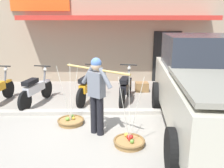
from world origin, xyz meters
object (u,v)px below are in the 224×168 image
fruit_basket_right_side (71,121)px  motorcycle_third_in_row (88,87)px  fruit_basket_left_side (129,141)px  wooden_crate (142,87)px  motorcycle_second_in_row (36,90)px  parked_truck (209,87)px  motorcycle_end_of_row (126,88)px  fruit_vendor (97,91)px

fruit_basket_right_side → motorcycle_third_in_row: bearing=79.2°
fruit_basket_left_side → wooden_crate: size_ratio=3.30×
motorcycle_second_in_row → wooden_crate: size_ratio=4.05×
motorcycle_second_in_row → parked_truck: bearing=-23.1°
wooden_crate → parked_truck: bearing=-72.3°
fruit_basket_left_side → motorcycle_end_of_row: size_ratio=0.81×
fruit_basket_left_side → motorcycle_end_of_row: fruit_basket_left_side is taller
motorcycle_third_in_row → fruit_basket_right_side: bearing=-100.8°
motorcycle_second_in_row → parked_truck: parked_truck is taller
motorcycle_end_of_row → parked_truck: size_ratio=0.37×
motorcycle_end_of_row → wooden_crate: bearing=59.4°
fruit_basket_left_side → wooden_crate: fruit_basket_left_side is taller
fruit_vendor → motorcycle_second_in_row: size_ratio=0.95×
fruit_vendor → motorcycle_end_of_row: size_ratio=0.95×
fruit_basket_left_side → parked_truck: size_ratio=0.30×
motorcycle_end_of_row → fruit_basket_right_side: bearing=-133.1°
motorcycle_second_in_row → parked_truck: size_ratio=0.37×
motorcycle_third_in_row → motorcycle_second_in_row: bearing=-171.4°
motorcycle_second_in_row → parked_truck: (4.32, -1.84, 0.58)m
fruit_vendor → wooden_crate: 3.60m
fruit_basket_right_side → wooden_crate: fruit_basket_right_side is taller
parked_truck → wooden_crate: size_ratio=11.09×
fruit_vendor → motorcycle_second_in_row: bearing=134.1°
fruit_basket_right_side → motorcycle_third_in_row: fruit_basket_right_side is taller
fruit_basket_left_side → wooden_crate: (0.79, 3.72, 0.08)m
fruit_basket_left_side → motorcycle_second_in_row: 3.55m
motorcycle_third_in_row → parked_truck: bearing=-36.6°
fruit_basket_right_side → fruit_basket_left_side: bearing=-38.4°
motorcycle_end_of_row → fruit_vendor: bearing=-110.8°
fruit_basket_left_side → fruit_basket_right_side: bearing=141.6°
fruit_basket_right_side → motorcycle_third_in_row: size_ratio=0.82×
fruit_vendor → motorcycle_third_in_row: (-0.35, 2.16, -0.52)m
wooden_crate → fruit_basket_left_side: bearing=-102.0°
fruit_vendor → motorcycle_second_in_row: 2.74m
parked_truck → fruit_basket_right_side: bearing=172.0°
fruit_basket_right_side → motorcycle_end_of_row: fruit_basket_right_side is taller
fruit_vendor → motorcycle_end_of_row: fruit_vendor is taller
fruit_basket_left_side → motorcycle_second_in_row: fruit_basket_left_side is taller
motorcycle_third_in_row → motorcycle_end_of_row: (1.14, -0.09, 0.00)m
fruit_vendor → fruit_basket_right_side: (-0.66, 0.53, -0.90)m
fruit_basket_left_side → motorcycle_third_in_row: size_ratio=0.82×
fruit_vendor → wooden_crate: (1.45, 3.20, -0.82)m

